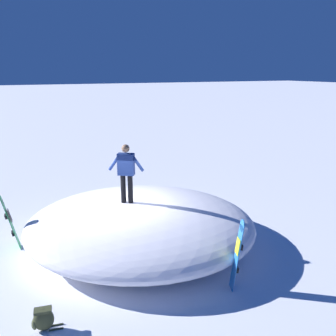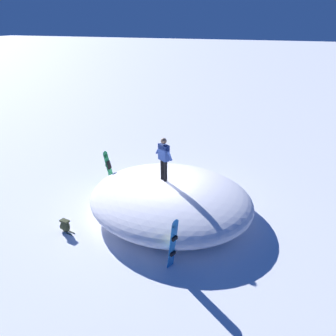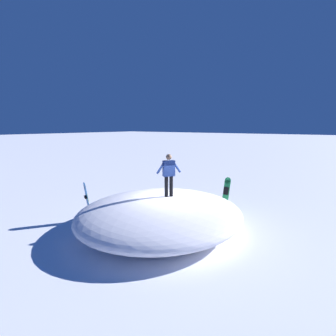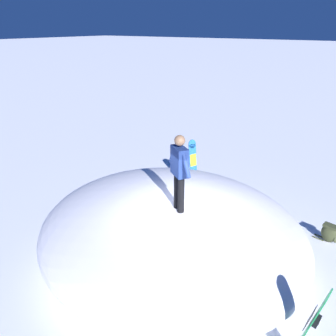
# 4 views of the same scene
# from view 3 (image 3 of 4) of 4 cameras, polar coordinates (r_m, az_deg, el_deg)

# --- Properties ---
(ground) EXTENTS (240.00, 240.00, 0.00)m
(ground) POSITION_cam_3_polar(r_m,az_deg,el_deg) (9.86, 0.89, -13.62)
(ground) COLOR white
(snow_mound) EXTENTS (8.19, 8.42, 1.28)m
(snow_mound) POSITION_cam_3_polar(r_m,az_deg,el_deg) (9.31, -1.85, -10.84)
(snow_mound) COLOR white
(snow_mound) RESTS_ON ground
(snowboarder_standing) EXTENTS (0.63, 0.88, 1.64)m
(snowboarder_standing) POSITION_cam_3_polar(r_m,az_deg,el_deg) (9.01, 0.19, -1.08)
(snowboarder_standing) COLOR black
(snowboarder_standing) RESTS_ON snow_mound
(snowboard_primary_upright) EXTENTS (0.32, 0.40, 1.61)m
(snowboard_primary_upright) POSITION_cam_3_polar(r_m,az_deg,el_deg) (11.41, 13.77, -6.13)
(snowboard_primary_upright) COLOR #1E8C47
(snowboard_primary_upright) RESTS_ON ground
(snowboard_secondary_upright) EXTENTS (0.33, 0.30, 1.70)m
(snowboard_secondary_upright) POSITION_cam_3_polar(r_m,az_deg,el_deg) (10.49, -18.86, -7.57)
(snowboard_secondary_upright) COLOR #2672BF
(snowboard_secondary_upright) RESTS_ON ground
(backpack_near) EXTENTS (0.29, 0.59, 0.48)m
(backpack_near) POSITION_cam_3_polar(r_m,az_deg,el_deg) (13.09, -2.46, -6.43)
(backpack_near) COLOR #383D23
(backpack_near) RESTS_ON ground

